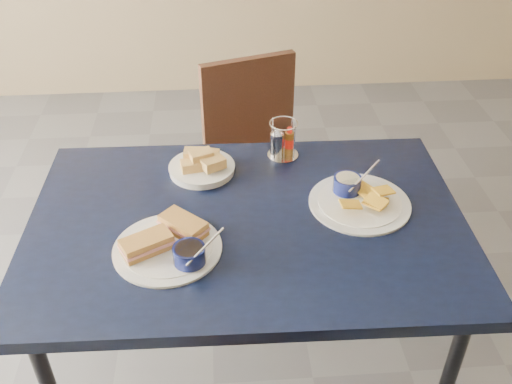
{
  "coord_description": "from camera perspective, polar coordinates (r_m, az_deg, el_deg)",
  "views": [
    {
      "loc": [
        0.06,
        -1.3,
        1.84
      ],
      "look_at": [
        0.17,
        0.08,
        0.82
      ],
      "focal_mm": 40.0,
      "sensor_mm": 36.0,
      "label": 1
    }
  ],
  "objects": [
    {
      "name": "condiment_caddy",
      "position": [
        2.0,
        2.6,
        5.02
      ],
      "size": [
        0.11,
        0.11,
        0.14
      ],
      "color": "silver",
      "rests_on": "dining_table"
    },
    {
      "name": "sandwich_plate",
      "position": [
        1.63,
        -8.56,
        -5.1
      ],
      "size": [
        0.32,
        0.31,
        0.12
      ],
      "color": "white",
      "rests_on": "dining_table"
    },
    {
      "name": "bread_basket",
      "position": [
        1.93,
        -5.43,
        2.7
      ],
      "size": [
        0.22,
        0.22,
        0.08
      ],
      "color": "white",
      "rests_on": "dining_table"
    },
    {
      "name": "chair_far",
      "position": [
        2.52,
        0.62,
        4.47
      ],
      "size": [
        0.52,
        0.52,
        0.89
      ],
      "color": "#321A10",
      "rests_on": "ground"
    },
    {
      "name": "plantain_plate",
      "position": [
        1.82,
        10.06,
        -0.49
      ],
      "size": [
        0.32,
        0.32,
        0.12
      ],
      "color": "white",
      "rests_on": "dining_table"
    },
    {
      "name": "dining_table",
      "position": [
        1.77,
        -0.87,
        -4.18
      ],
      "size": [
        1.35,
        0.91,
        0.75
      ],
      "color": "black",
      "rests_on": "ground"
    },
    {
      "name": "ground",
      "position": [
        2.25,
        -4.26,
        -18.61
      ],
      "size": [
        6.0,
        6.0,
        0.0
      ],
      "primitive_type": "plane",
      "color": "#57575C",
      "rests_on": "ground"
    }
  ]
}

